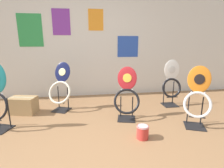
{
  "coord_description": "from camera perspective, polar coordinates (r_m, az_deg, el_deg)",
  "views": [
    {
      "loc": [
        0.01,
        -1.63,
        1.24
      ],
      "look_at": [
        0.43,
        1.17,
        0.55
      ],
      "focal_mm": 28.0,
      "sensor_mm": 36.0,
      "label": 1
    }
  ],
  "objects": [
    {
      "name": "ground_plane",
      "position": [
        2.05,
        -7.77,
        -23.68
      ],
      "size": [
        14.0,
        14.0,
        0.0
      ],
      "primitive_type": "plane",
      "color": "#8E6642"
    },
    {
      "name": "wall_back",
      "position": [
        4.05,
        -8.99,
        14.38
      ],
      "size": [
        8.0,
        0.07,
        2.6
      ],
      "color": "silver",
      "rests_on": "ground_plane"
    },
    {
      "name": "toilet_seat_display_orange_sun",
      "position": [
        2.82,
        26.2,
        -4.32
      ],
      "size": [
        0.42,
        0.36,
        0.91
      ],
      "color": "black",
      "rests_on": "ground_plane"
    },
    {
      "name": "toilet_seat_display_navy_moon",
      "position": [
        3.3,
        -16.44,
        -1.41
      ],
      "size": [
        0.49,
        0.45,
        0.88
      ],
      "color": "black",
      "rests_on": "ground_plane"
    },
    {
      "name": "toilet_seat_display_white_plain",
      "position": [
        3.59,
        18.82,
        -0.16
      ],
      "size": [
        0.39,
        0.28,
        0.91
      ],
      "color": "black",
      "rests_on": "ground_plane"
    },
    {
      "name": "toilet_seat_display_crimson_swirl",
      "position": [
        2.83,
        4.86,
        -3.9
      ],
      "size": [
        0.46,
        0.42,
        0.85
      ],
      "color": "black",
      "rests_on": "ground_plane"
    },
    {
      "name": "paint_can",
      "position": [
        2.4,
        9.97,
        -15.08
      ],
      "size": [
        0.16,
        0.16,
        0.18
      ],
      "color": "red",
      "rests_on": "ground_plane"
    },
    {
      "name": "storage_box",
      "position": [
        3.48,
        -27.0,
        -6.2
      ],
      "size": [
        0.49,
        0.36,
        0.3
      ],
      "color": "#A37F51",
      "rests_on": "ground_plane"
    }
  ]
}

